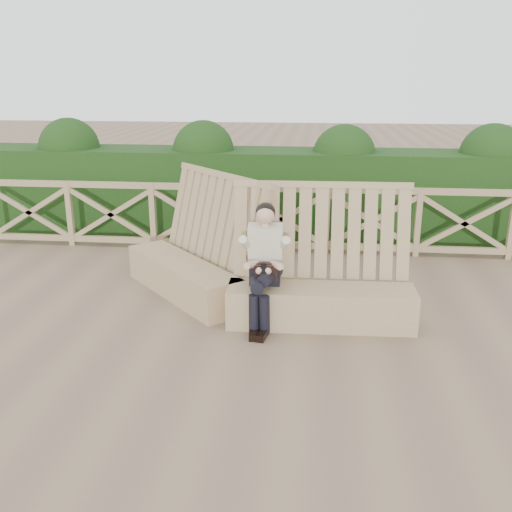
# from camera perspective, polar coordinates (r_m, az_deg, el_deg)

# --- Properties ---
(ground) EXTENTS (60.00, 60.00, 0.00)m
(ground) POSITION_cam_1_polar(r_m,az_deg,el_deg) (6.13, 0.40, -9.20)
(ground) COLOR brown
(ground) RESTS_ON ground
(bench) EXTENTS (3.77, 2.17, 1.59)m
(bench) POSITION_cam_1_polar(r_m,az_deg,el_deg) (7.04, -0.57, -2.05)
(bench) COLOR #8B704F
(bench) RESTS_ON ground
(woman) EXTENTS (0.40, 0.85, 1.41)m
(woman) POSITION_cam_1_polar(r_m,az_deg,el_deg) (6.48, 0.82, -0.48)
(woman) COLOR black
(woman) RESTS_ON ground
(guardrail) EXTENTS (10.10, 0.09, 1.10)m
(guardrail) POSITION_cam_1_polar(r_m,az_deg,el_deg) (9.23, 2.60, 3.74)
(guardrail) COLOR #9A7B59
(guardrail) RESTS_ON ground
(hedge) EXTENTS (12.00, 1.20, 1.50)m
(hedge) POSITION_cam_1_polar(r_m,az_deg,el_deg) (10.36, 3.05, 6.38)
(hedge) COLOR black
(hedge) RESTS_ON ground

